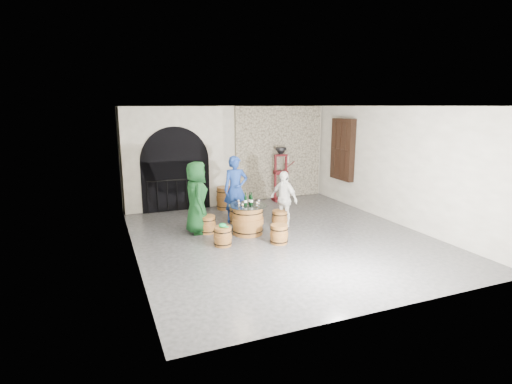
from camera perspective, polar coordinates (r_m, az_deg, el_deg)
name	(u,v)px	position (r m, az deg, el deg)	size (l,w,h in m)	color
ground	(280,236)	(10.11, 3.41, -6.30)	(8.00, 8.00, 0.00)	#2C2C2F
wall_back	(229,155)	(13.40, -3.86, 5.32)	(8.00, 8.00, 0.00)	beige
wall_front	(393,214)	(6.42, 19.03, -2.97)	(8.00, 8.00, 0.00)	beige
wall_left	(131,184)	(8.82, -17.48, 1.15)	(8.00, 8.00, 0.00)	beige
wall_right	(396,165)	(11.65, 19.31, 3.61)	(8.00, 8.00, 0.00)	beige
ceiling	(281,106)	(9.58, 3.65, 12.16)	(8.00, 8.00, 0.00)	beige
stone_facing_panel	(279,153)	(14.01, 3.27, 5.63)	(3.20, 0.12, 3.18)	#B2A88E
arched_opening	(174,159)	(12.69, -11.69, 4.62)	(3.10, 0.60, 3.19)	beige
shuttered_window	(342,150)	(13.43, 12.25, 5.95)	(0.23, 1.10, 2.00)	black
barrel_table	(248,220)	(10.16, -1.19, -3.97)	(0.98, 0.98, 0.76)	#935C2A
barrel_stool_left	(207,224)	(10.35, -6.96, -4.62)	(0.44, 0.44, 0.45)	#935C2A
barrel_stool_far	(237,215)	(11.16, -2.73, -3.29)	(0.44, 0.44, 0.45)	#935C2A
barrel_stool_right	(280,219)	(10.79, 3.42, -3.85)	(0.44, 0.44, 0.45)	#935C2A
barrel_stool_near_right	(279,234)	(9.53, 3.32, -6.03)	(0.44, 0.44, 0.45)	#935C2A
barrel_stool_near_left	(223,236)	(9.40, -4.77, -6.33)	(0.44, 0.44, 0.45)	#935C2A
green_cap	(223,225)	(9.31, -4.78, -4.78)	(0.23, 0.18, 0.10)	#0D9040
person_green	(197,198)	(10.22, -8.47, -0.80)	(0.91, 0.59, 1.85)	#0F3817
person_blue	(236,189)	(11.11, -2.94, 0.39)	(0.68, 0.45, 1.86)	navy
person_white	(284,199)	(10.73, 3.97, -1.00)	(0.89, 0.37, 1.52)	white
wine_bottle_left	(246,200)	(10.02, -1.50, -1.17)	(0.08, 0.08, 0.32)	black
wine_bottle_center	(251,200)	(10.06, -0.66, -1.12)	(0.08, 0.08, 0.32)	black
wine_bottle_right	(250,199)	(10.11, -0.87, -1.04)	(0.08, 0.08, 0.32)	black
tasting_glass_a	(243,206)	(9.82, -1.91, -1.95)	(0.05, 0.05, 0.10)	#AE5D21
tasting_glass_b	(259,202)	(10.21, 0.41, -1.39)	(0.05, 0.05, 0.10)	#AE5D21
tasting_glass_c	(239,202)	(10.21, -2.50, -1.40)	(0.05, 0.05, 0.10)	#AE5D21
tasting_glass_d	(251,201)	(10.30, -0.75, -1.27)	(0.05, 0.05, 0.10)	#AE5D21
tasting_glass_e	(257,204)	(10.00, 0.15, -1.69)	(0.05, 0.05, 0.10)	#AE5D21
tasting_glass_f	(239,204)	(9.96, -2.42, -1.75)	(0.05, 0.05, 0.10)	#AE5D21
side_barrel	(225,198)	(12.62, -4.48, -0.88)	(0.53, 0.53, 0.71)	#935C2A
corking_press	(281,170)	(13.59, 3.55, 3.15)	(0.76, 0.44, 1.83)	#520D13
control_box	(286,160)	(14.08, 4.32, 4.62)	(0.18, 0.10, 0.22)	silver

